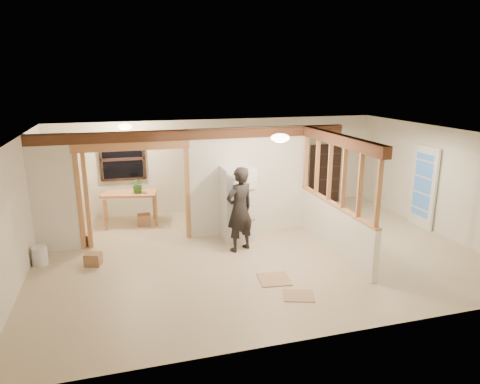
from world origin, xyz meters
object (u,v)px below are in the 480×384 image
object	(u,v)px
work_table	(130,208)
shop_vac	(68,228)
woman	(240,209)
refrigerator	(238,204)
bookshelf	(325,174)

from	to	relation	value
work_table	shop_vac	bearing A→B (deg)	-139.84
woman	refrigerator	bearing A→B (deg)	-125.55
woman	work_table	xyz separation A→B (m)	(-2.18, 2.36, -0.50)
bookshelf	refrigerator	bearing A→B (deg)	-145.77
refrigerator	bookshelf	xyz separation A→B (m)	(3.28, 2.23, 0.01)
refrigerator	woman	xyz separation A→B (m)	(-0.15, -0.66, 0.08)
refrigerator	work_table	xyz separation A→B (m)	(-2.33, 1.70, -0.42)
woman	bookshelf	world-z (taller)	woman
shop_vac	bookshelf	world-z (taller)	bookshelf
refrigerator	shop_vac	world-z (taller)	refrigerator
woman	work_table	bearing A→B (deg)	-70.13
refrigerator	shop_vac	bearing A→B (deg)	165.68
woman	shop_vac	bearing A→B (deg)	-47.07
woman	shop_vac	distance (m)	3.97
refrigerator	work_table	world-z (taller)	refrigerator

